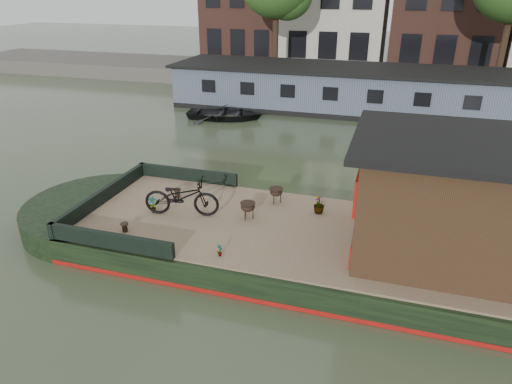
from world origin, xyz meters
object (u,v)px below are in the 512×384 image
(cabin, at_px, (452,198))
(bicycle, at_px, (182,197))
(brazier_front, at_px, (248,211))
(potted_plant_a, at_px, (153,205))
(brazier_rear, at_px, (276,195))
(dinghy, at_px, (225,111))

(cabin, height_order, bicycle, cabin)
(bicycle, relative_size, brazier_front, 4.36)
(potted_plant_a, relative_size, brazier_front, 1.00)
(potted_plant_a, bearing_deg, brazier_front, 9.24)
(cabin, height_order, brazier_front, cabin)
(cabin, bearing_deg, brazier_rear, 162.43)
(bicycle, xyz_separation_m, brazier_front, (1.57, 0.27, -0.27))
(cabin, distance_m, bicycle, 5.93)
(bicycle, xyz_separation_m, dinghy, (-2.97, 10.74, -0.75))
(cabin, distance_m, brazier_front, 4.43)
(potted_plant_a, bearing_deg, cabin, 1.52)
(brazier_rear, bearing_deg, dinghy, 117.70)
(potted_plant_a, distance_m, brazier_front, 2.33)
(bicycle, xyz_separation_m, potted_plant_a, (-0.74, -0.11, -0.27))
(cabin, xyz_separation_m, brazier_front, (-4.31, 0.20, -1.02))
(potted_plant_a, bearing_deg, brazier_rear, 27.40)
(potted_plant_a, height_order, dinghy, potted_plant_a)
(cabin, relative_size, dinghy, 1.13)
(dinghy, bearing_deg, brazier_rear, -161.20)
(cabin, distance_m, potted_plant_a, 6.69)
(bicycle, bearing_deg, potted_plant_a, 86.65)
(brazier_rear, bearing_deg, potted_plant_a, -152.60)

